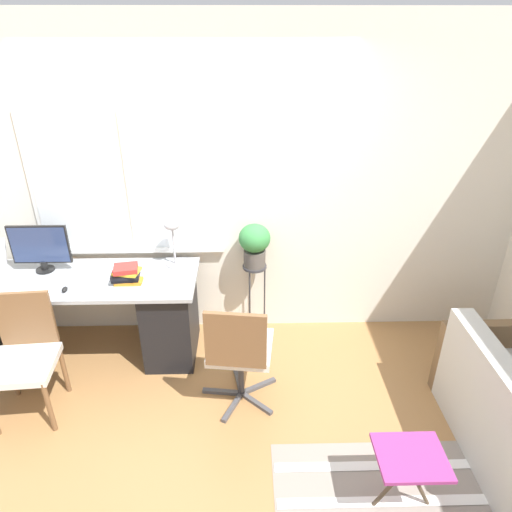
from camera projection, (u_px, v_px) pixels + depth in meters
The scene contains 14 objects.
ground_plane at pixel (197, 377), 3.75m from camera, with size 14.00×14.00×0.00m, color #9E7042.
wall_back_with_window at pixel (192, 190), 3.79m from camera, with size 9.00×0.12×2.70m.
desk at pixel (77, 314), 3.84m from camera, with size 2.04×0.68×0.76m.
monitor at pixel (40, 247), 3.69m from camera, with size 0.47×0.15×0.40m.
keyboard at pixel (34, 290), 3.50m from camera, with size 0.33×0.14×0.02m.
mouse at pixel (65, 289), 3.49m from camera, with size 0.04×0.07×0.03m.
desk_lamp at pixel (173, 231), 3.73m from camera, with size 0.16×0.16×0.42m.
book_stack at pixel (126, 274), 3.58m from camera, with size 0.24×0.19×0.15m.
desk_chair_wooden at pixel (24, 354), 3.26m from camera, with size 0.48×0.48×0.91m.
office_chair_swivel at pixel (239, 350), 3.28m from camera, with size 0.59×0.59×0.93m.
plant_stand at pixel (255, 278), 4.01m from camera, with size 0.21×0.21×0.72m.
potted_plant at pixel (255, 243), 3.85m from camera, with size 0.27×0.27×0.38m.
floor_rug_striped at pixel (387, 502), 2.78m from camera, with size 1.38×0.88×0.01m.
folding_stool at pixel (410, 461), 2.59m from camera, with size 0.39×0.33×0.44m.
Camera 1 is at (0.42, -2.87, 2.62)m, focal length 32.00 mm.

